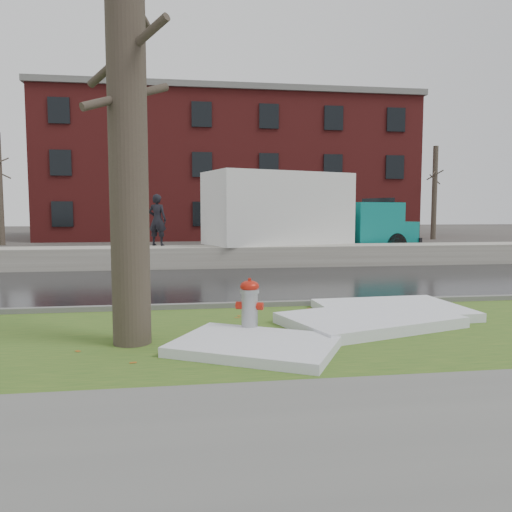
{
  "coord_description": "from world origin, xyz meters",
  "views": [
    {
      "loc": [
        -1.46,
        -9.0,
        2.0
      ],
      "look_at": [
        0.13,
        1.94,
        1.0
      ],
      "focal_mm": 35.0,
      "sensor_mm": 36.0,
      "label": 1
    }
  ],
  "objects": [
    {
      "name": "fire_hydrant",
      "position": [
        -0.44,
        -1.3,
        0.52
      ],
      "size": [
        0.45,
        0.42,
        0.91
      ],
      "rotation": [
        0.0,
        0.0,
        -0.34
      ],
      "color": "#9DA1A5",
      "rests_on": "verge"
    },
    {
      "name": "bg_tree_right",
      "position": [
        16.0,
        24.0,
        3.33
      ],
      "size": [
        1.4,
        1.62,
        6.5
      ],
      "color": "brown",
      "rests_on": "ground"
    },
    {
      "name": "snowbank",
      "position": [
        0.0,
        8.7,
        0.38
      ],
      "size": [
        60.0,
        1.6,
        0.75
      ],
      "primitive_type": "cube",
      "color": "#ACA99D",
      "rests_on": "ground"
    },
    {
      "name": "snow_patch_side",
      "position": [
        1.68,
        -0.92,
        0.13
      ],
      "size": [
        3.21,
        2.56,
        0.18
      ],
      "primitive_type": "cube",
      "rotation": [
        0.0,
        0.0,
        0.31
      ],
      "color": "silver",
      "rests_on": "verge"
    },
    {
      "name": "sidewalk",
      "position": [
        0.0,
        -5.0,
        0.03
      ],
      "size": [
        60.0,
        3.0,
        0.05
      ],
      "primitive_type": "cube",
      "color": "slate",
      "rests_on": "ground"
    },
    {
      "name": "box_truck",
      "position": [
        3.18,
        10.14,
        1.82
      ],
      "size": [
        10.33,
        5.02,
        3.45
      ],
      "rotation": [
        0.0,
        0.0,
        0.32
      ],
      "color": "black",
      "rests_on": "ground"
    },
    {
      "name": "bg_tree_left",
      "position": [
        -12.0,
        22.0,
        3.33
      ],
      "size": [
        1.4,
        1.62,
        6.5
      ],
      "color": "brown",
      "rests_on": "ground"
    },
    {
      "name": "ground",
      "position": [
        0.0,
        0.0,
        0.0
      ],
      "size": [
        120.0,
        120.0,
        0.0
      ],
      "primitive_type": "plane",
      "color": "#47423D",
      "rests_on": "ground"
    },
    {
      "name": "brick_building",
      "position": [
        2.0,
        30.0,
        5.0
      ],
      "size": [
        26.0,
        12.0,
        10.0
      ],
      "primitive_type": "cube",
      "color": "maroon",
      "rests_on": "ground"
    },
    {
      "name": "verge",
      "position": [
        0.0,
        -1.25,
        0.02
      ],
      "size": [
        60.0,
        4.5,
        0.04
      ],
      "primitive_type": "cube",
      "color": "#2D511B",
      "rests_on": "ground"
    },
    {
      "name": "snow_patch_near",
      "position": [
        2.46,
        -0.1,
        0.12
      ],
      "size": [
        2.69,
        2.12,
        0.16
      ],
      "primitive_type": "cube",
      "rotation": [
        0.0,
        0.0,
        0.05
      ],
      "color": "silver",
      "rests_on": "verge"
    },
    {
      "name": "bg_tree_center",
      "position": [
        -6.0,
        26.0,
        3.33
      ],
      "size": [
        1.4,
        1.62,
        6.5
      ],
      "color": "brown",
      "rests_on": "ground"
    },
    {
      "name": "snow_patch_far",
      "position": [
        -0.47,
        -2.17,
        0.11
      ],
      "size": [
        2.7,
        2.45,
        0.14
      ],
      "primitive_type": "cube",
      "rotation": [
        0.0,
        0.0,
        -0.5
      ],
      "color": "silver",
      "rests_on": "verge"
    },
    {
      "name": "parking_lot",
      "position": [
        0.0,
        13.0,
        0.01
      ],
      "size": [
        60.0,
        9.0,
        0.03
      ],
      "primitive_type": "cube",
      "color": "slate",
      "rests_on": "ground"
    },
    {
      "name": "worker",
      "position": [
        -2.39,
        9.3,
        1.68
      ],
      "size": [
        0.8,
        0.68,
        1.85
      ],
      "primitive_type": "imported",
      "rotation": [
        0.0,
        0.0,
        2.73
      ],
      "color": "black",
      "rests_on": "snowbank"
    },
    {
      "name": "road",
      "position": [
        0.0,
        4.5,
        0.01
      ],
      "size": [
        60.0,
        7.0,
        0.03
      ],
      "primitive_type": "cube",
      "color": "black",
      "rests_on": "ground"
    },
    {
      "name": "tree",
      "position": [
        -2.24,
        -1.53,
        3.56
      ],
      "size": [
        1.3,
        1.49,
        6.98
      ],
      "rotation": [
        0.0,
        0.0,
        0.35
      ],
      "color": "brown",
      "rests_on": "verge"
    },
    {
      "name": "curb",
      "position": [
        0.0,
        1.0,
        0.07
      ],
      "size": [
        60.0,
        0.15,
        0.14
      ],
      "primitive_type": "cube",
      "color": "slate",
      "rests_on": "ground"
    }
  ]
}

